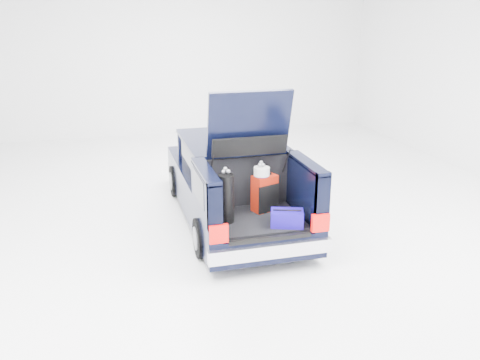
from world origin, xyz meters
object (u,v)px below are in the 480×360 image
object	(u,v)px
car	(231,181)
blue_golf_bag	(261,189)
blue_duffel	(287,218)
red_suitcase	(265,193)
black_golf_bag	(226,198)

from	to	relation	value
car	blue_golf_bag	size ratio (longest dim) A/B	5.74
car	blue_duffel	distance (m)	2.00
blue_duffel	car	bearing A→B (deg)	118.81
blue_golf_bag	blue_duffel	bearing A→B (deg)	-66.39
red_suitcase	black_golf_bag	xyz separation A→B (m)	(-0.68, -0.29, 0.09)
blue_golf_bag	blue_duffel	world-z (taller)	blue_golf_bag
car	black_golf_bag	xyz separation A→B (m)	(-0.48, -1.62, 0.30)
black_golf_bag	blue_duffel	bearing A→B (deg)	1.02
blue_duffel	red_suitcase	bearing A→B (deg)	121.39
black_golf_bag	blue_duffel	size ratio (longest dim) A/B	1.52
red_suitcase	car	bearing A→B (deg)	78.91
car	black_golf_bag	distance (m)	1.71
car	red_suitcase	bearing A→B (deg)	-81.32
red_suitcase	blue_duffel	world-z (taller)	red_suitcase
blue_duffel	black_golf_bag	bearing A→B (deg)	175.89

